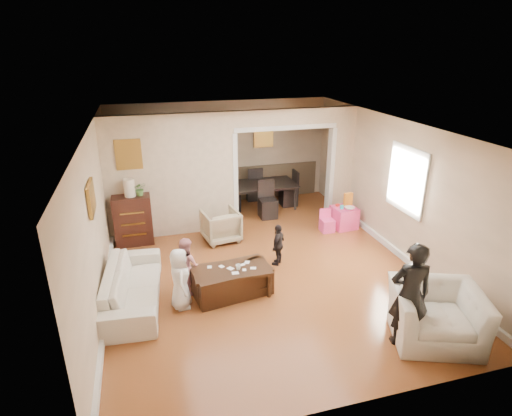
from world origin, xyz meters
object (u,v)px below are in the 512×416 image
object	(u,v)px
armchair_back	(221,226)
adult_person	(410,295)
coffee_table	(232,281)
coffee_cup	(238,267)
armchair_front	(436,315)
child_toddler	(278,245)
cyan_cup	(342,207)
dining_table	(260,196)
dresser	(133,220)
sofa	(133,286)
table_lamp	(129,188)
play_table	(344,217)
child_kneel_a	(180,279)
child_kneel_b	(186,265)

from	to	relation	value
armchair_back	adult_person	xyz separation A→B (m)	(1.82, -3.88, 0.44)
coffee_table	coffee_cup	xyz separation A→B (m)	(0.10, -0.05, 0.28)
armchair_front	child_toddler	size ratio (longest dim) A/B	1.45
cyan_cup	dining_table	xyz separation A→B (m)	(-1.38, 1.72, -0.21)
coffee_table	coffee_cup	world-z (taller)	coffee_cup
coffee_table	cyan_cup	xyz separation A→B (m)	(2.92, 1.91, 0.29)
armchair_back	dining_table	bearing A→B (deg)	-138.57
armchair_back	adult_person	world-z (taller)	adult_person
adult_person	dresser	bearing A→B (deg)	-37.35
sofa	armchair_front	size ratio (longest dim) A/B	1.76
armchair_front	dining_table	bearing A→B (deg)	120.22
coffee_cup	cyan_cup	distance (m)	3.43
coffee_cup	adult_person	bearing A→B (deg)	-42.59
sofa	table_lamp	xyz separation A→B (m)	(0.04, 2.21, 0.92)
dresser	cyan_cup	world-z (taller)	dresser
sofa	dining_table	size ratio (longest dim) A/B	1.16
cyan_cup	dining_table	world-z (taller)	dining_table
play_table	cyan_cup	size ratio (longest dim) A/B	6.24
armchair_front	child_kneel_a	xyz separation A→B (m)	(-3.34, 1.70, 0.12)
child_kneel_a	child_toddler	xyz separation A→B (m)	(1.90, 0.90, -0.10)
armchair_back	coffee_table	xyz separation A→B (m)	(-0.21, -2.06, -0.10)
armchair_front	play_table	distance (m)	3.86
coffee_table	coffee_cup	distance (m)	0.30
armchair_back	coffee_cup	world-z (taller)	armchair_back
dining_table	adult_person	distance (m)	5.50
play_table	child_kneel_b	size ratio (longest dim) A/B	0.52
sofa	dresser	xyz separation A→B (m)	(0.04, 2.21, 0.22)
sofa	coffee_cup	xyz separation A→B (m)	(1.68, -0.24, 0.21)
child_kneel_b	child_kneel_a	bearing A→B (deg)	132.17
coffee_table	adult_person	world-z (taller)	adult_person
table_lamp	dining_table	bearing A→B (deg)	21.85
armchair_front	play_table	size ratio (longest dim) A/B	2.36
cyan_cup	child_kneel_a	world-z (taller)	child_kneel_a
adult_person	child_kneel_a	distance (m)	3.35
sofa	dresser	world-z (taller)	dresser
coffee_cup	dining_table	bearing A→B (deg)	68.73
coffee_cup	adult_person	distance (m)	2.64
cyan_cup	coffee_table	bearing A→B (deg)	-146.71
dining_table	child_toddler	distance (m)	2.93
table_lamp	child_toddler	distance (m)	3.18
coffee_table	play_table	bearing A→B (deg)	33.08
coffee_cup	armchair_back	bearing A→B (deg)	86.90
play_table	dining_table	xyz separation A→B (m)	(-1.48, 1.67, 0.07)
child_kneel_a	armchair_front	bearing A→B (deg)	-116.42
coffee_cup	child_toddler	world-z (taller)	child_toddler
adult_person	child_kneel_b	xyz separation A→B (m)	(-2.73, 2.13, -0.29)
adult_person	child_kneel_b	distance (m)	3.48
coffee_table	child_toddler	xyz separation A→B (m)	(1.05, 0.75, 0.17)
child_kneel_a	table_lamp	bearing A→B (deg)	15.75
armchair_front	child_kneel_a	size ratio (longest dim) A/B	1.17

